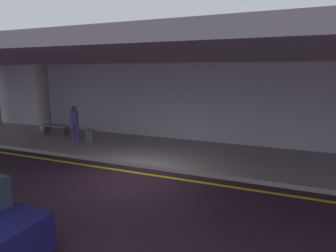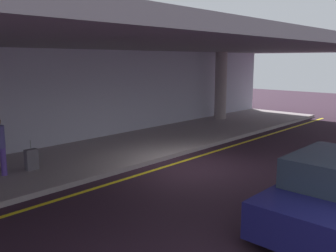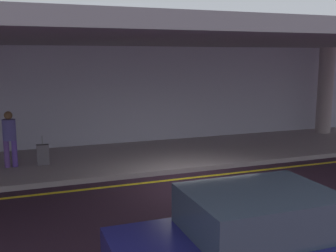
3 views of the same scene
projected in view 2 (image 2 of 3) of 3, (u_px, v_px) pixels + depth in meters
The scene contains 8 objects.
ground_plane at pixel (187, 166), 11.85m from camera, with size 60.00×60.00×0.00m, color #2D1B28.
sidewalk at pixel (125, 148), 13.92m from camera, with size 26.00×4.20×0.15m, color gray.
lane_stripe_yellow at pixel (176, 163), 12.18m from camera, with size 26.00×0.14×0.01m, color yellow.
support_column_center at pixel (221, 86), 20.17m from camera, with size 0.64×0.64×3.65m, color gray.
ceiling_overhang at pixel (132, 43), 12.89m from camera, with size 28.00×13.20×0.30m, color slate.
terminal_back_wall at pixel (88, 96), 15.09m from camera, with size 26.00×0.30×3.80m, color #AEACC0.
car_navy at pixel (334, 194), 7.47m from camera, with size 4.10×1.92×1.50m.
suitcase_upright_primary at pixel (31, 159), 10.95m from camera, with size 0.36×0.22×0.90m.
Camera 2 is at (-8.81, -7.31, 3.40)m, focal length 39.29 mm.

